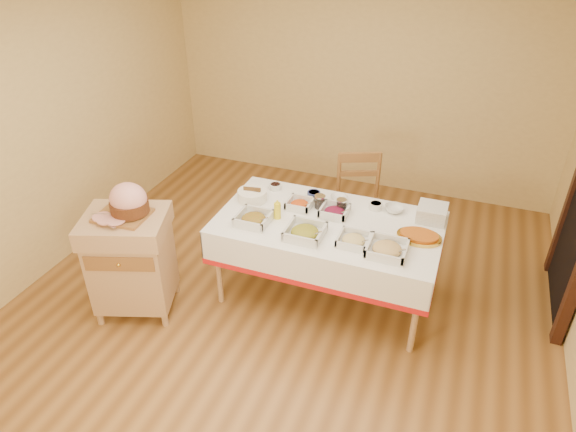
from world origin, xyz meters
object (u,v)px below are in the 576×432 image
object	(u,v)px
preserve_jar_right	(341,206)
butcher_cart	(131,258)
mustard_bottle	(277,210)
brass_platter	(419,236)
preserve_jar_left	(320,202)
ham_on_board	(128,203)
bread_basket	(252,195)
dining_table	(328,238)
plate_stack	(432,213)
dining_chair	(359,205)

from	to	relation	value
preserve_jar_right	butcher_cart	bearing A→B (deg)	-148.00
mustard_bottle	brass_platter	world-z (taller)	mustard_bottle
butcher_cart	brass_platter	bearing A→B (deg)	18.83
preserve_jar_left	preserve_jar_right	world-z (taller)	preserve_jar_left
butcher_cart	ham_on_board	size ratio (longest dim) A/B	2.20
bread_basket	brass_platter	xyz separation A→B (m)	(1.45, -0.10, -0.03)
dining_table	bread_basket	bearing A→B (deg)	172.08
mustard_bottle	bread_basket	distance (m)	0.38
ham_on_board	plate_stack	distance (m)	2.41
ham_on_board	bread_basket	xyz separation A→B (m)	(0.67, 0.80, -0.22)
ham_on_board	brass_platter	size ratio (longest dim) A/B	1.20
dining_table	plate_stack	bearing A→B (deg)	22.57
dining_chair	mustard_bottle	world-z (taller)	dining_chair
bread_basket	brass_platter	world-z (taller)	bread_basket
ham_on_board	brass_platter	xyz separation A→B (m)	(2.13, 0.71, -0.25)
preserve_jar_left	plate_stack	size ratio (longest dim) A/B	0.51
bread_basket	plate_stack	size ratio (longest dim) A/B	1.10
preserve_jar_left	mustard_bottle	distance (m)	0.39
butcher_cart	preserve_jar_right	bearing A→B (deg)	32.00
dining_table	brass_platter	size ratio (longest dim) A/B	5.26
butcher_cart	mustard_bottle	bearing A→B (deg)	31.54
butcher_cart	preserve_jar_left	world-z (taller)	butcher_cart
preserve_jar_left	plate_stack	bearing A→B (deg)	8.86
ham_on_board	preserve_jar_right	bearing A→B (deg)	31.81
mustard_bottle	plate_stack	size ratio (longest dim) A/B	0.76
preserve_jar_right	bread_basket	bearing A→B (deg)	-172.99
bread_basket	plate_stack	bearing A→B (deg)	8.41
mustard_bottle	ham_on_board	bearing A→B (deg)	-148.77
ham_on_board	preserve_jar_right	size ratio (longest dim) A/B	3.75
preserve_jar_right	dining_chair	bearing A→B (deg)	87.19
mustard_bottle	bread_basket	bearing A→B (deg)	147.42
dining_chair	ham_on_board	world-z (taller)	ham_on_board
dining_chair	brass_platter	size ratio (longest dim) A/B	2.84
preserve_jar_right	brass_platter	bearing A→B (deg)	-15.81
ham_on_board	plate_stack	world-z (taller)	ham_on_board
plate_stack	preserve_jar_left	bearing A→B (deg)	-171.14
butcher_cart	dining_chair	world-z (taller)	dining_chair
ham_on_board	bread_basket	bearing A→B (deg)	50.06
brass_platter	dining_chair	bearing A→B (deg)	129.90
plate_stack	brass_platter	world-z (taller)	plate_stack
butcher_cart	plate_stack	bearing A→B (deg)	25.50
butcher_cart	preserve_jar_right	size ratio (longest dim) A/B	8.25
bread_basket	ham_on_board	bearing A→B (deg)	-129.94
dining_table	plate_stack	size ratio (longest dim) A/B	7.86
preserve_jar_right	plate_stack	size ratio (longest dim) A/B	0.48
bread_basket	plate_stack	distance (m)	1.52
preserve_jar_left	mustard_bottle	xyz separation A→B (m)	(-0.27, -0.28, 0.03)
plate_stack	preserve_jar_right	bearing A→B (deg)	-170.11
bread_basket	brass_platter	size ratio (longest dim) A/B	0.74
ham_on_board	preserve_jar_right	world-z (taller)	ham_on_board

